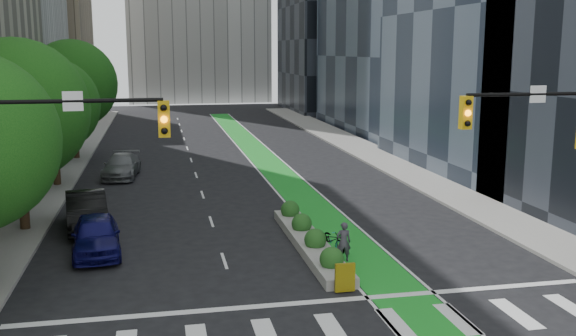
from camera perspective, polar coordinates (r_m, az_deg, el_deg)
name	(u,v)px	position (r m, az deg, el deg)	size (l,w,h in m)	color
ground	(324,317)	(20.58, 3.23, -13.06)	(160.00, 160.00, 0.00)	black
sidewalk_left	(51,177)	(44.53, -20.29, -0.72)	(3.60, 90.00, 0.15)	gray
sidewalk_right	(394,164)	(47.05, 9.40, 0.36)	(3.60, 90.00, 0.15)	gray
bike_lane_paint	(263,158)	(49.55, -2.24, 0.93)	(2.20, 70.00, 0.01)	green
building_tan_far	(26,10)	(85.71, -22.29, 12.91)	(14.00, 16.00, 26.00)	tan
building_dark_end	(340,6)	(89.94, 4.67, 14.12)	(14.00, 18.00, 28.00)	black
tree_mid	(16,110)	(30.96, -22.99, 4.74)	(6.40, 6.40, 8.78)	black
tree_midfar	(52,105)	(40.82, -20.22, 5.24)	(5.60, 5.60, 7.76)	black
tree_far	(72,84)	(50.67, -18.62, 7.07)	(6.60, 6.60, 9.00)	black
signal_left	(20,175)	(19.39, -22.70, -0.54)	(6.14, 0.51, 7.20)	black
signal_right	(574,154)	(23.34, 24.11, 1.16)	(5.82, 0.51, 7.20)	black
median_planter	(309,239)	(27.15, 1.90, -6.32)	(1.20, 10.26, 1.10)	gray
bicycle	(332,240)	(26.70, 3.92, -6.37)	(0.65, 1.85, 0.97)	gray
cyclist	(344,242)	(25.39, 4.96, -6.55)	(0.58, 0.38, 1.59)	#3C3742
parked_car_left_near	(96,235)	(27.35, -16.70, -5.73)	(1.87, 4.64, 1.58)	#0E0D51
parked_car_left_mid	(87,211)	(31.31, -17.48, -3.64)	(1.78, 5.10, 1.68)	black
parked_car_left_far	(122,166)	(43.23, -14.58, 0.18)	(2.08, 5.11, 1.48)	slate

